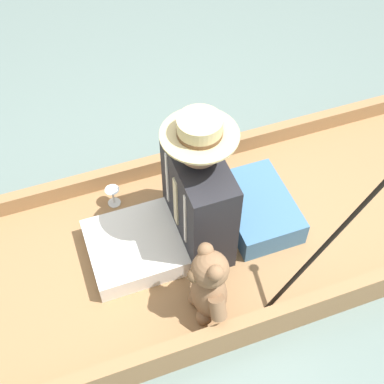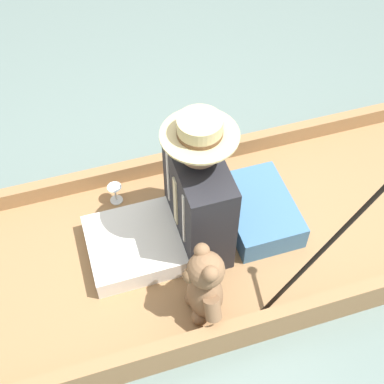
{
  "view_description": "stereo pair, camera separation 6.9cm",
  "coord_description": "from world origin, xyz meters",
  "px_view_note": "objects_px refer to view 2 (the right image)",
  "views": [
    {
      "loc": [
        -1.42,
        0.53,
        2.38
      ],
      "look_at": [
        0.04,
        0.01,
        0.47
      ],
      "focal_mm": 50.0,
      "sensor_mm": 36.0,
      "label": 1
    },
    {
      "loc": [
        -1.44,
        0.47,
        2.38
      ],
      "look_at": [
        0.04,
        0.01,
        0.47
      ],
      "focal_mm": 50.0,
      "sensor_mm": 36.0,
      "label": 2
    }
  ],
  "objects_px": {
    "teddy_bear": "(204,287)",
    "walking_cane": "(333,240)",
    "wine_glass": "(115,191)",
    "seated_person": "(183,205)"
  },
  "relations": [
    {
      "from": "teddy_bear",
      "to": "walking_cane",
      "type": "xyz_separation_m",
      "value": [
        -0.09,
        -0.51,
        0.27
      ]
    },
    {
      "from": "teddy_bear",
      "to": "wine_glass",
      "type": "bearing_deg",
      "value": 18.52
    },
    {
      "from": "teddy_bear",
      "to": "wine_glass",
      "type": "xyz_separation_m",
      "value": [
        0.75,
        0.25,
        -0.12
      ]
    },
    {
      "from": "seated_person",
      "to": "teddy_bear",
      "type": "height_order",
      "value": "seated_person"
    },
    {
      "from": "walking_cane",
      "to": "wine_glass",
      "type": "bearing_deg",
      "value": 42.06
    },
    {
      "from": "wine_glass",
      "to": "walking_cane",
      "type": "xyz_separation_m",
      "value": [
        -0.84,
        -0.76,
        0.4
      ]
    },
    {
      "from": "seated_person",
      "to": "teddy_bear",
      "type": "xyz_separation_m",
      "value": [
        -0.4,
        0.03,
        -0.08
      ]
    },
    {
      "from": "seated_person",
      "to": "teddy_bear",
      "type": "distance_m",
      "value": 0.41
    },
    {
      "from": "wine_glass",
      "to": "teddy_bear",
      "type": "bearing_deg",
      "value": -161.48
    },
    {
      "from": "teddy_bear",
      "to": "seated_person",
      "type": "bearing_deg",
      "value": -3.6
    }
  ]
}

